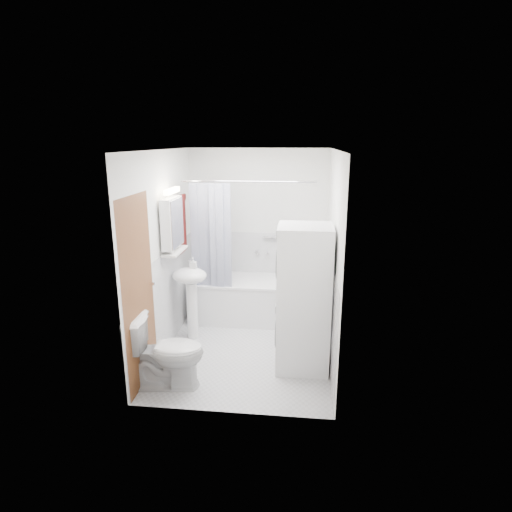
# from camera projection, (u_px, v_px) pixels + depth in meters

# --- Properties ---
(floor) EXTENTS (2.60, 2.60, 0.00)m
(floor) POSITION_uv_depth(u_px,v_px,m) (247.00, 348.00, 5.31)
(floor) COLOR silver
(floor) RESTS_ON ground
(room_walls) EXTENTS (2.60, 2.60, 2.60)m
(room_walls) POSITION_uv_depth(u_px,v_px,m) (246.00, 231.00, 4.92)
(room_walls) COLOR white
(room_walls) RESTS_ON ground
(wainscot) EXTENTS (1.98, 2.58, 2.58)m
(wainscot) POSITION_uv_depth(u_px,v_px,m) (250.00, 295.00, 5.44)
(wainscot) COLOR white
(wainscot) RESTS_ON ground
(door) EXTENTS (0.05, 2.00, 2.00)m
(door) POSITION_uv_depth(u_px,v_px,m) (153.00, 284.00, 4.63)
(door) COLOR brown
(door) RESTS_ON ground
(bathtub) EXTENTS (1.55, 0.74, 0.59)m
(bathtub) POSITION_uv_depth(u_px,v_px,m) (251.00, 297.00, 6.12)
(bathtub) COLOR white
(bathtub) RESTS_ON ground
(tub_spout) EXTENTS (0.04, 0.12, 0.04)m
(tub_spout) POSITION_uv_depth(u_px,v_px,m) (267.00, 253.00, 6.26)
(tub_spout) COLOR silver
(tub_spout) RESTS_ON room_walls
(curtain_rod) EXTENTS (1.73, 0.02, 0.02)m
(curtain_rod) POSITION_uv_depth(u_px,v_px,m) (248.00, 181.00, 5.38)
(curtain_rod) COLOR silver
(curtain_rod) RESTS_ON room_walls
(shower_curtain) EXTENTS (0.55, 0.02, 1.45)m
(shower_curtain) POSITION_uv_depth(u_px,v_px,m) (211.00, 238.00, 5.63)
(shower_curtain) COLOR #141C47
(shower_curtain) RESTS_ON curtain_rod
(sink) EXTENTS (0.44, 0.37, 1.04)m
(sink) POSITION_uv_depth(u_px,v_px,m) (190.00, 287.00, 5.43)
(sink) COLOR white
(sink) RESTS_ON ground
(medicine_cabinet) EXTENTS (0.13, 0.50, 0.71)m
(medicine_cabinet) POSITION_uv_depth(u_px,v_px,m) (172.00, 221.00, 5.10)
(medicine_cabinet) COLOR white
(medicine_cabinet) RESTS_ON room_walls
(shelf) EXTENTS (0.18, 0.54, 0.02)m
(shelf) POSITION_uv_depth(u_px,v_px,m) (175.00, 251.00, 5.19)
(shelf) COLOR silver
(shelf) RESTS_ON room_walls
(shower_caddy) EXTENTS (0.22, 0.06, 0.02)m
(shower_caddy) POSITION_uv_depth(u_px,v_px,m) (271.00, 237.00, 6.18)
(shower_caddy) COLOR silver
(shower_caddy) RESTS_ON room_walls
(towel) EXTENTS (0.07, 0.32, 0.77)m
(towel) POSITION_uv_depth(u_px,v_px,m) (181.00, 223.00, 5.58)
(towel) COLOR #5B130C
(towel) RESTS_ON room_walls
(washer_dryer) EXTENTS (0.60, 0.58, 1.63)m
(washer_dryer) POSITION_uv_depth(u_px,v_px,m) (303.00, 298.00, 4.71)
(washer_dryer) COLOR white
(washer_dryer) RESTS_ON ground
(toilet) EXTENTS (0.84, 0.53, 0.77)m
(toilet) POSITION_uv_depth(u_px,v_px,m) (166.00, 352.00, 4.42)
(toilet) COLOR white
(toilet) RESTS_ON ground
(soap_pump) EXTENTS (0.08, 0.17, 0.08)m
(soap_pump) POSITION_uv_depth(u_px,v_px,m) (193.00, 268.00, 5.38)
(soap_pump) COLOR gray
(soap_pump) RESTS_ON sink
(shelf_bottle) EXTENTS (0.07, 0.18, 0.07)m
(shelf_bottle) POSITION_uv_depth(u_px,v_px,m) (171.00, 250.00, 5.03)
(shelf_bottle) COLOR gray
(shelf_bottle) RESTS_ON shelf
(shelf_cup) EXTENTS (0.10, 0.09, 0.10)m
(shelf_cup) POSITION_uv_depth(u_px,v_px,m) (178.00, 244.00, 5.29)
(shelf_cup) COLOR gray
(shelf_cup) RESTS_ON shelf
(shampoo_a) EXTENTS (0.13, 0.17, 0.13)m
(shampoo_a) POSITION_uv_depth(u_px,v_px,m) (282.00, 232.00, 6.14)
(shampoo_a) COLOR gray
(shampoo_a) RESTS_ON shower_caddy
(shampoo_b) EXTENTS (0.08, 0.21, 0.08)m
(shampoo_b) POSITION_uv_depth(u_px,v_px,m) (290.00, 234.00, 6.14)
(shampoo_b) COLOR navy
(shampoo_b) RESTS_ON shower_caddy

